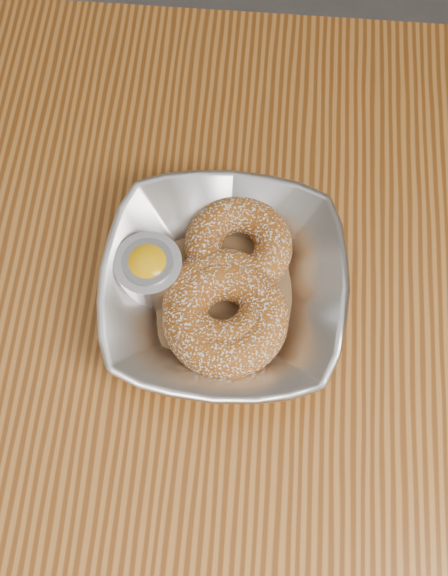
# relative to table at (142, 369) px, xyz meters

# --- Properties ---
(ground_plane) EXTENTS (4.00, 4.00, 0.00)m
(ground_plane) POSITION_rel_table_xyz_m (0.00, 0.00, -0.65)
(ground_plane) COLOR #565659
(ground_plane) RESTS_ON ground
(table) EXTENTS (1.20, 0.80, 0.75)m
(table) POSITION_rel_table_xyz_m (0.00, 0.00, 0.00)
(table) COLOR brown
(table) RESTS_ON ground_plane
(serving_bowl) EXTENTS (0.22, 0.22, 0.05)m
(serving_bowl) POSITION_rel_table_xyz_m (0.08, 0.05, 0.13)
(serving_bowl) COLOR silver
(serving_bowl) RESTS_ON table
(parchment) EXTENTS (0.19, 0.19, 0.00)m
(parchment) POSITION_rel_table_xyz_m (0.08, 0.05, 0.11)
(parchment) COLOR brown
(parchment) RESTS_ON table
(donut_back) EXTENTS (0.13, 0.13, 0.04)m
(donut_back) POSITION_rel_table_xyz_m (0.09, 0.09, 0.13)
(donut_back) COLOR #8C4713
(donut_back) RESTS_ON parchment
(donut_front) EXTENTS (0.13, 0.13, 0.04)m
(donut_front) POSITION_rel_table_xyz_m (0.09, 0.02, 0.13)
(donut_front) COLOR #8C4713
(donut_front) RESTS_ON parchment
(donut_extra) EXTENTS (0.13, 0.13, 0.04)m
(donut_extra) POSITION_rel_table_xyz_m (0.08, 0.03, 0.13)
(donut_extra) COLOR #8C4713
(donut_extra) RESTS_ON parchment
(ramekin) EXTENTS (0.06, 0.06, 0.05)m
(ramekin) POSITION_rel_table_xyz_m (0.01, 0.06, 0.13)
(ramekin) COLOR silver
(ramekin) RESTS_ON table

